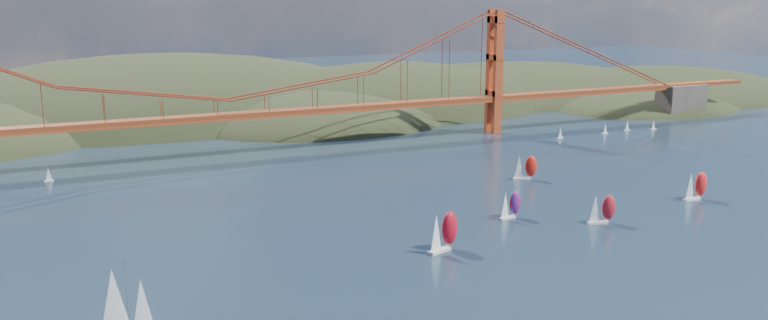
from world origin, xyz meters
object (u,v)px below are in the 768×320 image
(racer_1, at_px, (602,208))
(racer_rwb, at_px, (510,204))
(racer_0, at_px, (443,231))
(racer_2, at_px, (695,185))
(racer_3, at_px, (525,167))
(sloop_navy, at_px, (123,305))

(racer_1, distance_m, racer_rwb, 24.79)
(racer_0, bearing_deg, racer_1, -17.61)
(racer_1, relative_size, racer_rwb, 1.04)
(racer_2, relative_size, racer_3, 1.04)
(sloop_navy, distance_m, racer_3, 153.40)
(racer_2, distance_m, racer_rwb, 62.90)
(sloop_navy, relative_size, racer_3, 1.66)
(racer_rwb, bearing_deg, racer_0, -164.27)
(sloop_navy, bearing_deg, racer_rwb, 17.87)
(racer_rwb, bearing_deg, sloop_navy, -174.38)
(sloop_navy, xyz_separation_m, racer_3, (136.75, 69.47, -2.42))
(racer_2, relative_size, racer_rwb, 1.12)
(racer_rwb, bearing_deg, racer_3, 37.90)
(racer_0, relative_size, racer_2, 1.12)
(racer_1, bearing_deg, racer_0, -166.22)
(racer_rwb, bearing_deg, racer_1, -47.50)
(sloop_navy, bearing_deg, racer_2, 9.14)
(sloop_navy, xyz_separation_m, racer_rwb, (106.68, 33.81, -2.71))
(racer_1, relative_size, racer_3, 0.97)
(racer_1, distance_m, racer_2, 42.84)
(racer_0, distance_m, racer_2, 93.32)
(racer_2, bearing_deg, sloop_navy, -172.48)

